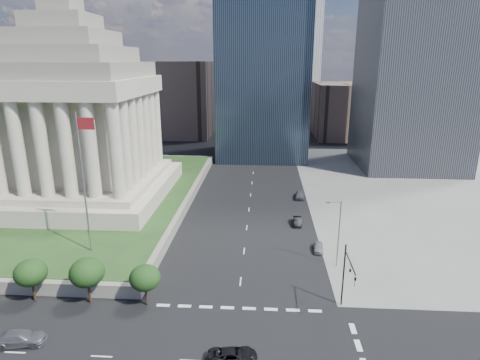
# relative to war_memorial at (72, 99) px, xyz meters

# --- Properties ---
(ground) EXTENTS (500.00, 500.00, 0.00)m
(ground) POSITION_rel_war_memorial_xyz_m (34.00, 52.00, -21.40)
(ground) COLOR black
(ground) RESTS_ON ground
(sidewalk_ne) EXTENTS (68.00, 90.00, 0.03)m
(sidewalk_ne) POSITION_rel_war_memorial_xyz_m (80.00, 12.00, -21.38)
(sidewalk_ne) COLOR slate
(sidewalk_ne) RESTS_ON ground
(plaza_terrace) EXTENTS (66.00, 70.00, 1.80)m
(plaza_terrace) POSITION_rel_war_memorial_xyz_m (-11.00, 2.00, -20.50)
(plaza_terrace) COLOR slate
(plaza_terrace) RESTS_ON ground
(plaza_lawn) EXTENTS (64.00, 68.00, 0.10)m
(plaza_lawn) POSITION_rel_war_memorial_xyz_m (-11.00, 2.00, -19.55)
(plaza_lawn) COLOR #203E19
(plaza_lawn) RESTS_ON plaza_terrace
(war_memorial) EXTENTS (34.00, 34.00, 39.00)m
(war_memorial) POSITION_rel_war_memorial_xyz_m (0.00, 0.00, 0.00)
(war_memorial) COLOR #A9A28D
(war_memorial) RESTS_ON plaza_lawn
(flagpole) EXTENTS (2.52, 0.24, 20.00)m
(flagpole) POSITION_rel_war_memorial_xyz_m (12.17, -24.00, -8.29)
(flagpole) COLOR slate
(flagpole) RESTS_ON plaza_lawn
(midrise_glass) EXTENTS (26.00, 26.00, 60.00)m
(midrise_glass) POSITION_rel_war_memorial_xyz_m (36.00, 47.00, 8.60)
(midrise_glass) COLOR black
(midrise_glass) RESTS_ON ground
(building_filler_ne) EXTENTS (20.00, 30.00, 20.00)m
(building_filler_ne) POSITION_rel_war_memorial_xyz_m (66.00, 82.00, -11.40)
(building_filler_ne) COLOR brown
(building_filler_ne) RESTS_ON ground
(building_filler_nw) EXTENTS (24.00, 30.00, 28.00)m
(building_filler_nw) POSITION_rel_war_memorial_xyz_m (4.00, 82.00, -7.40)
(building_filler_nw) COLOR brown
(building_filler_nw) RESTS_ON ground
(traffic_signal_ne) EXTENTS (0.30, 5.74, 8.00)m
(traffic_signal_ne) POSITION_rel_war_memorial_xyz_m (46.50, -34.30, -16.15)
(traffic_signal_ne) COLOR black
(traffic_signal_ne) RESTS_ON ground
(street_lamp_north) EXTENTS (2.13, 0.22, 10.00)m
(street_lamp_north) POSITION_rel_war_memorial_xyz_m (47.33, -23.00, -15.74)
(street_lamp_north) COLOR slate
(street_lamp_north) RESTS_ON ground
(pickup_truck) EXTENTS (5.13, 2.93, 1.35)m
(pickup_truck) POSITION_rel_war_memorial_xyz_m (34.16, -42.83, -20.73)
(pickup_truck) COLOR black
(pickup_truck) RESTS_ON ground
(suv_grey) EXTENTS (5.46, 2.91, 1.51)m
(suv_grey) POSITION_rel_war_memorial_xyz_m (11.89, -41.74, -20.65)
(suv_grey) COLOR #515258
(suv_grey) RESTS_ON ground
(parked_sedan_near) EXTENTS (1.74, 3.71, 1.23)m
(parked_sedan_near) POSITION_rel_war_memorial_xyz_m (45.50, -18.19, -20.79)
(parked_sedan_near) COLOR #92969A
(parked_sedan_near) RESTS_ON ground
(parked_sedan_mid) EXTENTS (1.44, 3.96, 1.30)m
(parked_sedan_mid) POSITION_rel_war_memorial_xyz_m (43.00, -7.99, -20.75)
(parked_sedan_mid) COLOR black
(parked_sedan_mid) RESTS_ON ground
(parked_sedan_far) EXTENTS (2.40, 4.77, 1.56)m
(parked_sedan_far) POSITION_rel_war_memorial_xyz_m (44.66, 6.60, -20.62)
(parked_sedan_far) COLOR #4F5156
(parked_sedan_far) RESTS_ON ground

